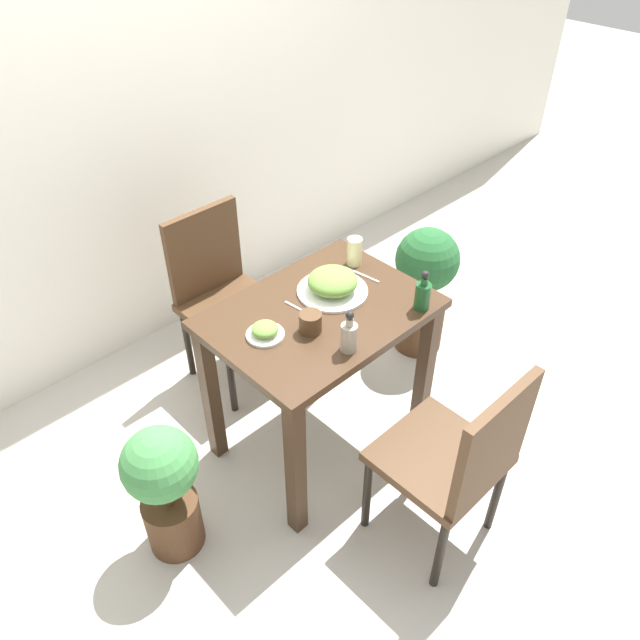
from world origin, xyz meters
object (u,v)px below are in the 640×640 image
Objects in this scene: chair_near at (459,458)px; sauce_bottle at (349,336)px; condiment_bottle at (423,294)px; side_plate at (265,331)px; chair_far at (223,290)px; drink_cup at (310,322)px; potted_plant_right at (424,284)px; juice_glass at (354,251)px; food_plate at (333,283)px; potted_plant_left at (165,486)px.

chair_near is 5.08× the size of sauce_bottle.
condiment_bottle is (0.39, -0.03, 0.00)m from sauce_bottle.
chair_far is at bearing 68.30° from side_plate.
drink_cup reaches higher than side_plate.
side_plate is 1.18m from potted_plant_right.
juice_glass is at bearing 84.91° from condiment_bottle.
sauce_bottle is 0.39m from condiment_bottle.
chair_far is 5.08× the size of condiment_bottle.
chair_far is 1.05m from condiment_bottle.
side_plate is 1.16× the size of juice_glass.
chair_far is 1.24× the size of potted_plant_right.
side_plate is 0.20× the size of potted_plant_right.
chair_far is at bearing 120.98° from juice_glass.
drink_cup is at bearing -155.84° from juice_glass.
juice_glass reaches higher than food_plate.
chair_near is at bearing -80.28° from drink_cup.
food_plate is 0.23m from juice_glass.
food_plate reaches higher than drink_cup.
sauce_bottle reaches higher than potted_plant_right.
juice_glass is (0.45, 0.20, 0.02)m from drink_cup.
juice_glass is at bearing 10.16° from side_plate.
chair_far reaches higher than potted_plant_right.
chair_near is at bearing -135.94° from potted_plant_right.
sauce_bottle is at bearing -159.29° from potted_plant_right.
condiment_bottle reaches higher than juice_glass.
side_plate is at bearing -175.50° from potted_plant_right.
potted_plant_left is at bearing 165.28° from condiment_bottle.
condiment_bottle is (0.18, -0.32, 0.02)m from food_plate.
chair_near is 0.97m from juice_glass.
potted_plant_left is at bearing -173.96° from juice_glass.
drink_cup is at bearing -153.27° from food_plate.
chair_far is 0.82m from drink_cup.
chair_far reaches higher than side_plate.
potted_plant_right is (0.86, 0.83, -0.09)m from chair_near.
side_plate is 0.23× the size of potted_plant_left.
juice_glass is 0.20× the size of potted_plant_left.
juice_glass is (0.59, 0.11, 0.04)m from side_plate.
food_plate is 0.38m from side_plate.
condiment_bottle is at bearing -60.58° from food_plate.
drink_cup is at bearing -7.06° from potted_plant_left.
side_plate is 0.60m from juice_glass.
drink_cup is 0.49× the size of condiment_bottle.
chair_near is at bearing -111.57° from juice_glass.
food_plate is 2.33× the size of juice_glass.
potted_plant_left is at bearing -176.52° from potted_plant_right.
sauce_bottle reaches higher than chair_near.
drink_cup is (0.14, -0.10, 0.02)m from side_plate.
drink_cup is 0.46m from condiment_bottle.
condiment_bottle is at bearing -14.72° from potted_plant_left.
chair_far reaches higher than potted_plant_left.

